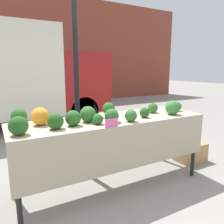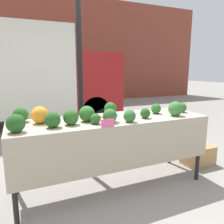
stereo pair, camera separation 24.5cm
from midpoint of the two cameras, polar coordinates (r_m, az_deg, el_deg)
The scene contains 23 objects.
ground_plane at distance 2.93m, azimuth 2.53°, elevation -18.77°, with size 40.00×40.00×0.00m, color gray.
building_facade at distance 10.20m, azimuth -17.60°, elevation 15.32°, with size 16.00×0.60×4.60m.
tent_pole at distance 3.06m, azimuth -6.00°, elevation 8.01°, with size 0.07×0.07×2.60m.
parked_truck at distance 6.06m, azimuth -20.27°, elevation 9.13°, with size 4.39×1.87×2.49m.
market_table at distance 2.58m, azimuth 3.31°, elevation -4.56°, with size 2.34×0.71×0.88m.
orange_cauliflower at distance 2.44m, azimuth -15.62°, elevation -0.78°, with size 0.19×0.19×0.19m.
romanesco_head at distance 2.34m, azimuth -21.47°, elevation -2.78°, with size 0.13×0.13×0.10m.
broccoli_head_0 at distance 2.32m, azimuth -7.74°, elevation -1.40°, with size 0.16×0.16×0.16m.
broccoli_head_1 at distance 2.58m, azimuth -20.31°, elevation -0.67°, with size 0.17×0.17×0.17m.
broccoli_head_2 at distance 2.24m, azimuth -12.27°, elevation -2.06°, with size 0.16×0.16×0.16m.
broccoli_head_3 at distance 2.66m, azimuth 11.31°, elevation -0.35°, with size 0.12×0.12×0.12m.
broccoli_head_4 at distance 2.16m, azimuth -20.96°, elevation -2.85°, with size 0.17×0.17×0.17m.
broccoli_head_5 at distance 2.34m, azimuth -1.36°, elevation -1.81°, with size 0.12×0.12×0.12m.
broccoli_head_6 at distance 2.45m, azimuth -3.77°, elevation -0.48°, with size 0.18×0.18×0.18m.
broccoli_head_7 at distance 2.97m, azimuth 13.74°, elevation 0.83°, with size 0.13×0.13×0.13m.
broccoli_head_8 at distance 3.17m, azimuth 19.89°, elevation 1.08°, with size 0.13×0.13×0.13m.
broccoli_head_9 at distance 2.44m, azimuth 7.51°, elevation -1.06°, with size 0.14×0.14×0.14m.
broccoli_head_10 at distance 2.50m, azimuth -12.31°, elevation -1.24°, with size 0.11×0.11×0.11m.
broccoli_head_11 at distance 2.82m, azimuth 2.07°, elevation 0.91°, with size 0.16×0.16×0.16m.
broccoli_head_12 at distance 2.89m, azimuth 18.64°, elevation 0.80°, with size 0.18×0.18×0.18m.
broccoli_head_13 at distance 2.39m, azimuth 2.39°, elevation -1.01°, with size 0.16×0.16×0.16m.
price_sign at distance 2.22m, azimuth 2.05°, elevation -2.93°, with size 0.14×0.01×0.08m.
produce_crate at distance 3.75m, azimuth 23.31°, elevation -10.32°, with size 0.46×0.31×0.30m.
Camera 2 is at (-1.01, -2.34, 1.46)m, focal length 35.00 mm.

